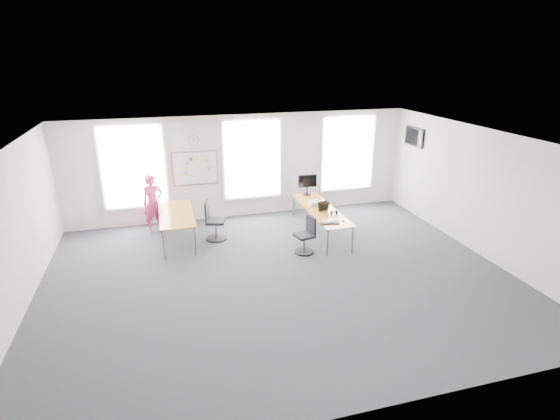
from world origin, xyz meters
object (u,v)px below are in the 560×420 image
object	(u,v)px
desk_left	(176,216)
desk_right	(321,210)
keyboard	(330,223)
monitor	(307,183)
headphones	(334,213)
chair_left	(213,223)
chair_right	(306,237)
person	(153,203)

from	to	relation	value
desk_left	desk_right	bearing A→B (deg)	-7.21
keyboard	monitor	distance (m)	2.31
keyboard	headphones	size ratio (longest dim) A/B	2.61
chair_left	monitor	world-z (taller)	monitor
desk_left	chair_right	world-z (taller)	chair_right
keyboard	monitor	bearing A→B (deg)	98.19
headphones	keyboard	bearing A→B (deg)	-122.03
desk_right	keyboard	distance (m)	1.07
desk_right	desk_left	bearing A→B (deg)	172.79
desk_right	keyboard	world-z (taller)	keyboard
chair_left	chair_right	bearing A→B (deg)	-108.21
chair_left	keyboard	bearing A→B (deg)	-102.37
desk_left	chair_left	size ratio (longest dim) A/B	2.05
headphones	monitor	size ratio (longest dim) A/B	0.29
desk_left	monitor	size ratio (longest dim) A/B	3.47
chair_right	chair_left	size ratio (longest dim) A/B	0.89
keyboard	desk_left	bearing A→B (deg)	169.94
keyboard	headphones	world-z (taller)	headphones
person	monitor	size ratio (longest dim) A/B	2.58
desk_right	person	distance (m)	4.54
desk_right	desk_left	distance (m)	3.77
desk_left	chair_right	size ratio (longest dim) A/B	2.31
desk_right	monitor	world-z (taller)	monitor
person	keyboard	bearing A→B (deg)	-51.87
chair_right	headphones	world-z (taller)	chair_right
person	desk_left	bearing A→B (deg)	-80.76
headphones	chair_right	bearing A→B (deg)	-151.94
chair_right	monitor	size ratio (longest dim) A/B	1.50
chair_left	monitor	size ratio (longest dim) A/B	1.70
desk_right	chair_left	distance (m)	2.86
person	keyboard	world-z (taller)	person
desk_right	monitor	bearing A→B (deg)	88.07
person	keyboard	xyz separation A→B (m)	(4.15, -2.50, -0.08)
desk_right	headphones	distance (m)	0.53
person	keyboard	distance (m)	4.85
desk_right	person	bearing A→B (deg)	161.47
desk_left	headphones	xyz separation A→B (m)	(3.92, -0.96, 0.04)
headphones	monitor	world-z (taller)	monitor
person	headphones	distance (m)	4.88
desk_left	person	size ratio (longest dim) A/B	1.35
chair_right	desk_left	bearing A→B (deg)	-129.83
monitor	keyboard	bearing A→B (deg)	-91.87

